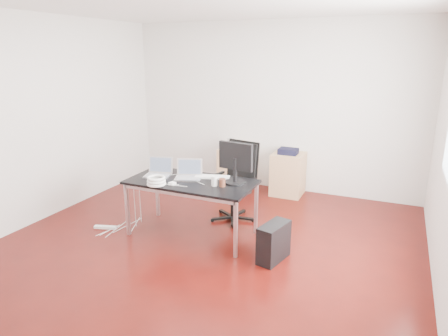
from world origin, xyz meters
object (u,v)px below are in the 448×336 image
at_px(desk, 191,185).
at_px(pc_tower, 274,242).
at_px(filing_cabinet_left, 235,168).
at_px(filing_cabinet_right, 288,174).
at_px(office_chair, 237,177).

xyz_separation_m(desk, pc_tower, (1.17, -0.23, -0.46)).
bearing_deg(desk, filing_cabinet_left, 95.98).
xyz_separation_m(filing_cabinet_left, filing_cabinet_right, (0.94, 0.00, 0.00)).
height_order(office_chair, filing_cabinet_right, office_chair).
xyz_separation_m(desk, filing_cabinet_right, (0.73, 2.00, -0.33)).
bearing_deg(pc_tower, filing_cabinet_left, 135.22).
relative_size(office_chair, filing_cabinet_left, 1.54).
height_order(desk, pc_tower, desk).
height_order(office_chair, pc_tower, office_chair).
xyz_separation_m(desk, office_chair, (0.32, 0.73, -0.07)).
relative_size(filing_cabinet_left, filing_cabinet_right, 1.00).
xyz_separation_m(office_chair, filing_cabinet_right, (0.41, 1.27, -0.26)).
bearing_deg(filing_cabinet_right, desk, -110.08).
bearing_deg(pc_tower, office_chair, 144.91).
distance_m(office_chair, filing_cabinet_right, 1.36).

